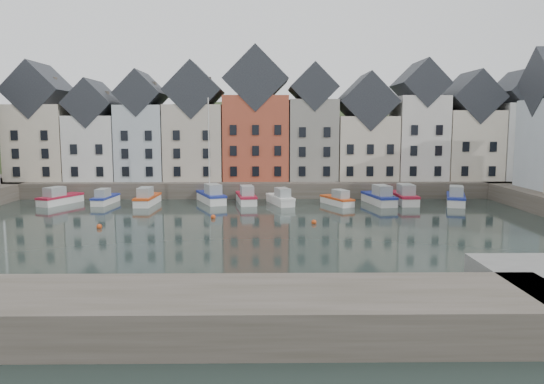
{
  "coord_description": "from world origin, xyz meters",
  "views": [
    {
      "loc": [
        1.27,
        -45.18,
        9.51
      ],
      "look_at": [
        1.97,
        6.0,
        2.96
      ],
      "focal_mm": 35.0,
      "sensor_mm": 36.0,
      "label": 1
    }
  ],
  "objects": [
    {
      "name": "ground",
      "position": [
        0.0,
        0.0,
        0.0
      ],
      "size": [
        260.0,
        260.0,
        0.0
      ],
      "primitive_type": "plane",
      "color": "black",
      "rests_on": "ground"
    },
    {
      "name": "far_quay",
      "position": [
        0.0,
        30.0,
        1.0
      ],
      "size": [
        90.0,
        16.0,
        2.0
      ],
      "primitive_type": "cube",
      "color": "#443F34",
      "rests_on": "ground"
    },
    {
      "name": "near_wall",
      "position": [
        -10.0,
        -22.0,
        1.0
      ],
      "size": [
        50.0,
        6.0,
        2.0
      ],
      "primitive_type": "cube",
      "color": "#443F34",
      "rests_on": "ground"
    },
    {
      "name": "hillside",
      "position": [
        0.02,
        56.0,
        -17.96
      ],
      "size": [
        153.6,
        70.4,
        64.0
      ],
      "color": "#28381C",
      "rests_on": "ground"
    },
    {
      "name": "far_terrace",
      "position": [
        3.21,
        28.0,
        8.88
      ],
      "size": [
        72.37,
        8.16,
        17.78
      ],
      "color": "beige",
      "rests_on": "far_quay"
    },
    {
      "name": "mooring_buoys",
      "position": [
        -4.0,
        5.33,
        0.15
      ],
      "size": [
        20.5,
        5.5,
        0.5
      ],
      "color": "#C04316",
      "rests_on": "ground"
    },
    {
      "name": "boat_a",
      "position": [
        -23.38,
        17.98,
        0.7
      ],
      "size": [
        4.07,
        6.39,
        2.35
      ],
      "rotation": [
        0.0,
        0.0,
        -0.39
      ],
      "color": "silver",
      "rests_on": "ground"
    },
    {
      "name": "boat_b",
      "position": [
        -18.0,
        18.26,
        0.62
      ],
      "size": [
        2.17,
        5.56,
        2.08
      ],
      "rotation": [
        0.0,
        0.0,
        -0.09
      ],
      "color": "silver",
      "rests_on": "ground"
    },
    {
      "name": "boat_c",
      "position": [
        -12.76,
        17.41,
        0.71
      ],
      "size": [
        2.2,
        6.27,
        2.38
      ],
      "rotation": [
        0.0,
        0.0,
        -0.05
      ],
      "color": "silver",
      "rests_on": "ground"
    },
    {
      "name": "boat_d",
      "position": [
        -5.26,
        18.96,
        0.84
      ],
      "size": [
        4.37,
        7.08,
        12.95
      ],
      "rotation": [
        0.0,
        0.0,
        0.36
      ],
      "color": "silver",
      "rests_on": "ground"
    },
    {
      "name": "boat_e",
      "position": [
        -0.98,
        18.46,
        0.73
      ],
      "size": [
        2.9,
        6.59,
        2.44
      ],
      "rotation": [
        0.0,
        0.0,
        0.15
      ],
      "color": "silver",
      "rests_on": "ground"
    },
    {
      "name": "boat_f",
      "position": [
        3.17,
        17.49,
        0.67
      ],
      "size": [
        3.45,
        6.12,
        2.24
      ],
      "rotation": [
        0.0,
        0.0,
        0.3
      ],
      "color": "silver",
      "rests_on": "ground"
    },
    {
      "name": "boat_g",
      "position": [
        9.92,
        16.87,
        0.62
      ],
      "size": [
        3.68,
        5.63,
        2.08
      ],
      "rotation": [
        0.0,
        0.0,
        0.41
      ],
      "color": "silver",
      "rests_on": "ground"
    },
    {
      "name": "boat_h",
      "position": [
        15.0,
        17.45,
        0.77
      ],
      "size": [
        3.23,
        7.04,
        2.6
      ],
      "rotation": [
        0.0,
        0.0,
        0.17
      ],
      "color": "silver",
      "rests_on": "ground"
    },
    {
      "name": "boat_i",
      "position": [
        18.11,
        18.02,
        0.79
      ],
      "size": [
        2.19,
        6.96,
        2.67
      ],
      "rotation": [
        0.0,
        0.0,
        0.0
      ],
      "color": "silver",
      "rests_on": "ground"
    },
    {
      "name": "boat_j",
      "position": [
        24.06,
        17.03,
        0.76
      ],
      "size": [
        4.03,
        6.92,
        2.54
      ],
      "rotation": [
        0.0,
        0.0,
        -0.32
      ],
      "color": "silver",
      "rests_on": "ground"
    }
  ]
}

